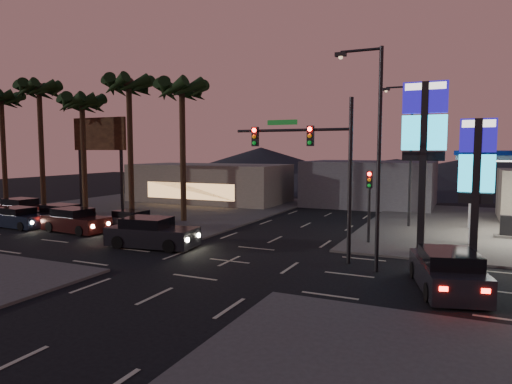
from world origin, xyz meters
The scene contains 27 objects.
ground centered at (0.00, 0.00, 0.00)m, with size 140.00×140.00×0.00m, color black.
corner_lot_nw centered at (-16.00, 16.00, 0.06)m, with size 24.00×24.00×0.12m, color #47443F.
pylon_sign_tall centered at (8.50, 5.50, 6.39)m, with size 2.20×0.35×9.00m.
pylon_sign_short centered at (11.00, 4.50, 4.66)m, with size 1.60×0.35×7.00m.
traffic_signal_mast centered at (3.76, 1.99, 5.23)m, with size 6.10×0.39×8.00m.
pedestal_signal centered at (5.50, 6.98, 2.92)m, with size 0.32×0.39×4.30m.
streetlight_near centered at (6.79, 1.00, 5.72)m, with size 2.14×0.25×10.00m.
streetlight_mid centered at (6.79, 14.00, 5.72)m, with size 2.14×0.25×10.00m.
streetlight_far centered at (6.79, 28.00, 5.72)m, with size 2.14×0.25×10.00m.
palm_a centered at (-9.00, 9.50, 9.43)m, with size 4.41×4.41×10.86m.
palm_b centered at (-14.00, 9.50, 9.97)m, with size 4.41×4.41×11.46m.
palm_c centered at (-19.00, 9.50, 8.88)m, with size 4.41×4.41×10.26m.
palm_d centered at (-24.00, 9.50, 10.15)m, with size 4.41×4.41×11.66m.
palm_e centered at (-29.00, 9.50, 9.61)m, with size 4.41×4.41×11.06m.
billboard centered at (-20.50, 13.00, 6.33)m, with size 6.00×0.30×8.50m.
building_far_west centered at (-14.00, 22.00, 2.00)m, with size 16.00×8.00×4.00m, color #726B5B.
building_far_mid centered at (2.00, 26.00, 2.20)m, with size 12.00×9.00×4.40m, color #4C4C51.
hill_left centered at (-25.00, 60.00, 3.00)m, with size 40.00×40.00×6.00m, color black.
hill_right centered at (15.00, 60.00, 2.50)m, with size 50.00×50.00×5.00m, color black.
hill_center centered at (0.00, 60.00, 2.00)m, with size 60.00×60.00×4.00m, color black.
car_lane_a_front centered at (-5.58, 1.07, 0.79)m, with size 5.36×2.68×1.69m.
car_lane_a_mid centered at (-13.26, 2.88, 0.74)m, with size 5.01×2.43×1.59m.
car_lane_a_rear centered at (-18.24, 2.50, 0.67)m, with size 4.52×2.12×1.44m.
car_lane_b_front centered at (-10.10, 5.00, 0.63)m, with size 4.25×1.90×1.37m.
car_lane_b_mid centered at (-16.12, 4.43, 0.72)m, with size 4.82×2.22×1.54m.
car_lane_b_rear centered at (-22.18, 5.86, 0.73)m, with size 4.93×2.29×1.57m.
suv_station centered at (10.02, -0.73, 0.77)m, with size 3.27×5.32×1.66m.
Camera 1 is at (10.48, -19.68, 5.51)m, focal length 32.00 mm.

